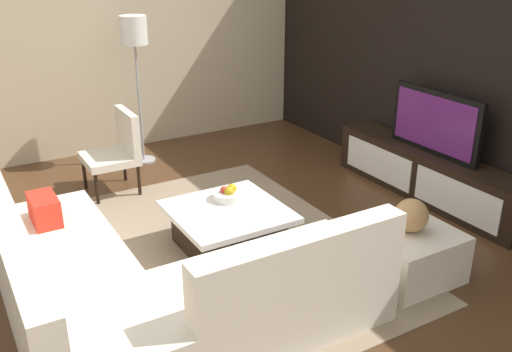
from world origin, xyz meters
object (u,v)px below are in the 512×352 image
(sectional_couch, at_px, (145,285))
(coffee_table, at_px, (228,228))
(television, at_px, (435,122))
(decorative_ball, at_px, (411,215))
(floor_lamp, at_px, (134,41))
(fruit_bowl, at_px, (228,194))
(accent_chair_near, at_px, (118,147))
(media_console, at_px, (428,175))
(ottoman, at_px, (407,253))

(sectional_couch, distance_m, coffee_table, 1.15)
(television, distance_m, decorative_ball, 1.64)
(coffee_table, distance_m, floor_lamp, 2.73)
(floor_lamp, distance_m, decorative_ball, 3.76)
(sectional_couch, bearing_deg, decorative_ball, 76.53)
(television, height_order, coffee_table, television)
(fruit_bowl, bearing_deg, sectional_couch, -53.38)
(coffee_table, bearing_deg, television, 87.51)
(accent_chair_near, distance_m, fruit_bowl, 1.62)
(television, relative_size, fruit_bowl, 4.00)
(accent_chair_near, bearing_deg, fruit_bowl, 24.50)
(sectional_couch, relative_size, coffee_table, 2.56)
(media_console, height_order, fruit_bowl, fruit_bowl)
(coffee_table, height_order, ottoman, ottoman)
(coffee_table, xyz_separation_m, fruit_bowl, (-0.18, 0.10, 0.23))
(television, distance_m, ottoman, 1.73)
(media_console, distance_m, ottoman, 1.61)
(sectional_couch, height_order, fruit_bowl, sectional_couch)
(floor_lamp, distance_m, ottoman, 3.85)
(fruit_bowl, bearing_deg, floor_lamp, 179.91)
(accent_chair_near, relative_size, floor_lamp, 0.50)
(television, height_order, decorative_ball, television)
(coffee_table, distance_m, decorative_ball, 1.54)
(floor_lamp, relative_size, decorative_ball, 6.54)
(television, bearing_deg, decorative_ball, -51.85)
(media_console, height_order, floor_lamp, floor_lamp)
(sectional_couch, distance_m, accent_chair_near, 2.40)
(television, relative_size, accent_chair_near, 1.29)
(television, xyz_separation_m, sectional_couch, (0.52, -3.27, -0.53))
(floor_lamp, bearing_deg, sectional_couch, -19.46)
(media_console, bearing_deg, ottoman, -51.84)
(fruit_bowl, bearing_deg, coffee_table, -29.64)
(coffee_table, bearing_deg, decorative_ball, 43.15)
(floor_lamp, bearing_deg, ottoman, 14.69)
(media_console, height_order, accent_chair_near, accent_chair_near)
(floor_lamp, bearing_deg, media_console, 40.96)
(floor_lamp, bearing_deg, coffee_table, -2.48)
(television, xyz_separation_m, ottoman, (1.00, -1.27, -0.62))
(television, height_order, fruit_bowl, television)
(television, relative_size, decorative_ball, 4.22)
(sectional_couch, xyz_separation_m, ottoman, (0.48, 2.00, -0.09))
(decorative_ball, bearing_deg, coffee_table, -136.85)
(television, height_order, floor_lamp, floor_lamp)
(decorative_ball, bearing_deg, floor_lamp, -165.31)
(sectional_couch, distance_m, floor_lamp, 3.43)
(media_console, distance_m, television, 0.57)
(coffee_table, relative_size, floor_lamp, 0.54)
(accent_chair_near, bearing_deg, coffee_table, 19.52)
(television, xyz_separation_m, floor_lamp, (-2.52, -2.19, 0.64))
(ottoman, distance_m, decorative_ball, 0.33)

